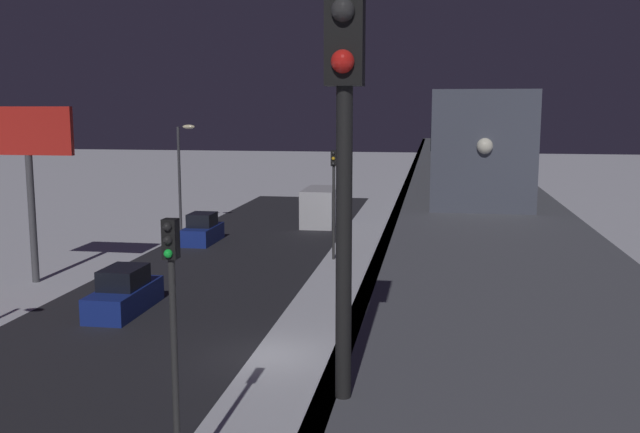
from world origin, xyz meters
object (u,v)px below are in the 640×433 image
sedan_blue_3 (124,294)px  commercial_billboard (28,148)px  sedan_blue (202,231)px  traffic_light_near (173,315)px  rail_signal (344,126)px  subway_train (453,122)px  traffic_light_mid (334,189)px  box_truck (323,206)px

sedan_blue_3 → commercial_billboard: bearing=-32.7°
sedan_blue → traffic_light_near: bearing=107.3°
rail_signal → sedan_blue: rail_signal is taller
subway_train → rail_signal: rail_signal is taller
traffic_light_near → sedan_blue: bearing=-72.7°
rail_signal → traffic_light_mid: size_ratio=0.62×
subway_train → box_truck: bearing=16.5°
box_truck → commercial_billboard: 24.65m
traffic_light_mid → commercial_billboard: bearing=28.9°
subway_train → traffic_light_near: subway_train is taller
sedan_blue_3 → commercial_billboard: commercial_billboard is taller
traffic_light_mid → commercial_billboard: size_ratio=0.72×
box_truck → commercial_billboard: commercial_billboard is taller
sedan_blue → traffic_light_mid: bearing=157.5°
sedan_blue_3 → box_truck: size_ratio=0.63×
sedan_blue_3 → box_truck: (-4.80, -25.41, 0.55)m
rail_signal → sedan_blue: (14.20, -37.88, -7.87)m
sedan_blue → traffic_light_near: size_ratio=0.63×
traffic_light_near → commercial_billboard: (14.29, -18.06, 2.63)m
sedan_blue_3 → traffic_light_near: (-7.50, 13.71, 3.40)m
sedan_blue → subway_train: bearing=-143.3°
sedan_blue_3 → traffic_light_near: traffic_light_near is taller
sedan_blue_3 → traffic_light_mid: size_ratio=0.73×
rail_signal → commercial_billboard: (19.19, -26.13, -1.83)m
rail_signal → traffic_light_mid: bearing=-81.8°
sedan_blue → traffic_light_near: traffic_light_near is taller
rail_signal → sedan_blue_3: 26.27m
box_truck → commercial_billboard: bearing=61.2°
subway_train → commercial_billboard: size_ratio=8.32×
sedan_blue → box_truck: bearing=-125.3°
rail_signal → box_truck: (7.60, -47.19, -7.32)m
box_truck → subway_train: bearing=-163.5°
commercial_billboard → sedan_blue: bearing=-113.0°
rail_signal → traffic_light_near: bearing=-58.7°
box_truck → traffic_light_near: traffic_light_near is taller
traffic_light_mid → commercial_billboard: (14.29, 7.89, 2.63)m
traffic_light_mid → subway_train: bearing=-113.8°
sedan_blue_3 → traffic_light_mid: bearing=-121.5°
subway_train → commercial_billboard: (21.38, 23.95, -0.89)m
subway_train → box_truck: (9.80, 2.90, -6.37)m
subway_train → box_truck: 12.04m
box_truck → traffic_light_mid: traffic_light_mid is taller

